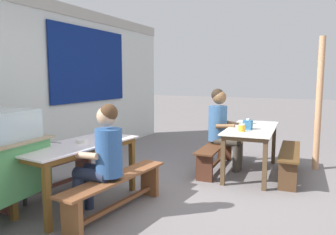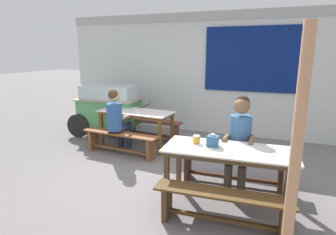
{
  "view_description": "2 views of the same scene",
  "coord_description": "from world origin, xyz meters",
  "views": [
    {
      "loc": [
        -3.93,
        -1.33,
        1.51
      ],
      "look_at": [
        -0.18,
        0.51,
        0.98
      ],
      "focal_mm": 34.38,
      "sensor_mm": 36.0,
      "label": 1
    },
    {
      "loc": [
        1.59,
        -3.73,
        1.92
      ],
      "look_at": [
        -0.13,
        0.64,
        0.81
      ],
      "focal_mm": 30.41,
      "sensor_mm": 36.0,
      "label": 2
    }
  ],
  "objects": [
    {
      "name": "tissue_box",
      "position": [
        0.85,
        -0.32,
        0.8
      ],
      "size": [
        0.14,
        0.12,
        0.16
      ],
      "color": "#2D608B",
      "rests_on": "dining_table_near"
    },
    {
      "name": "wooden_support_post",
      "position": [
        1.77,
        -1.25,
        1.08
      ],
      "size": [
        0.1,
        0.1,
        2.15
      ],
      "primitive_type": "cylinder",
      "color": "tan",
      "rests_on": "ground_plane"
    },
    {
      "name": "person_left_back_turned",
      "position": [
        -1.23,
        0.77,
        0.69
      ],
      "size": [
        0.4,
        0.56,
        1.24
      ],
      "color": "#27314B",
      "rests_on": "ground_plane"
    },
    {
      "name": "bench_near_back",
      "position": [
        1.04,
        0.23,
        0.28
      ],
      "size": [
        1.59,
        0.38,
        0.42
      ],
      "color": "#502C19",
      "rests_on": "ground_plane"
    },
    {
      "name": "ground_plane",
      "position": [
        0.0,
        0.0,
        0.0
      ],
      "size": [
        40.0,
        40.0,
        0.0
      ],
      "primitive_type": "plane",
      "color": "slate"
    },
    {
      "name": "bench_far_front",
      "position": [
        -1.11,
        0.68,
        0.28
      ],
      "size": [
        1.56,
        0.4,
        0.42
      ],
      "color": "brown",
      "rests_on": "ground_plane"
    },
    {
      "name": "dining_table_far",
      "position": [
        -1.07,
        1.25,
        0.65
      ],
      "size": [
        1.57,
        0.77,
        0.73
      ],
      "color": "silver",
      "rests_on": "ground_plane"
    },
    {
      "name": "bench_far_back",
      "position": [
        -1.02,
        1.81,
        0.29
      ],
      "size": [
        1.5,
        0.42,
        0.42
      ],
      "color": "brown",
      "rests_on": "ground_plane"
    },
    {
      "name": "condiment_jar",
      "position": [
        0.63,
        -0.28,
        0.79
      ],
      "size": [
        0.1,
        0.1,
        0.11
      ],
      "color": "gold",
      "rests_on": "dining_table_near"
    },
    {
      "name": "person_right_near_table",
      "position": [
        1.13,
        0.17,
        0.75
      ],
      "size": [
        0.41,
        0.55,
        1.32
      ],
      "color": "#403A30",
      "rests_on": "ground_plane"
    },
    {
      "name": "backdrop_wall",
      "position": [
        0.03,
        2.83,
        1.45
      ],
      "size": [
        7.21,
        0.23,
        2.77
      ],
      "color": "silver",
      "rests_on": "ground_plane"
    },
    {
      "name": "soup_bowl",
      "position": [
        -1.01,
        1.24,
        0.75
      ],
      "size": [
        0.14,
        0.14,
        0.04
      ],
      "primitive_type": "cylinder",
      "color": "silver",
      "rests_on": "dining_table_far"
    },
    {
      "name": "dining_table_near",
      "position": [
        1.07,
        -0.34,
        0.66
      ],
      "size": [
        1.66,
        0.78,
        0.73
      ],
      "color": "silver",
      "rests_on": "ground_plane"
    },
    {
      "name": "bench_near_front",
      "position": [
        1.11,
        -0.9,
        0.28
      ],
      "size": [
        1.52,
        0.37,
        0.42
      ],
      "color": "#513519",
      "rests_on": "ground_plane"
    }
  ]
}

